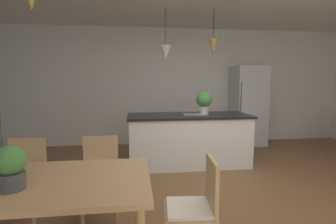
# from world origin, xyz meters

# --- Properties ---
(ground_plane) EXTENTS (10.00, 8.40, 0.04)m
(ground_plane) POSITION_xyz_m (0.00, 0.00, -0.02)
(ground_plane) COLOR brown
(wall_back_kitchen) EXTENTS (10.00, 0.12, 2.70)m
(wall_back_kitchen) POSITION_xyz_m (0.00, 3.26, 1.35)
(wall_back_kitchen) COLOR white
(wall_back_kitchen) RESTS_ON ground_plane
(dining_table) EXTENTS (1.76, 0.94, 0.75)m
(dining_table) POSITION_xyz_m (-1.87, -0.93, 0.68)
(dining_table) COLOR tan
(dining_table) RESTS_ON ground_plane
(chair_far_left) EXTENTS (0.41, 0.41, 0.87)m
(chair_far_left) POSITION_xyz_m (-2.27, -0.08, 0.47)
(chair_far_left) COLOR tan
(chair_far_left) RESTS_ON ground_plane
(chair_kitchen_end) EXTENTS (0.43, 0.43, 0.87)m
(chair_kitchen_end) POSITION_xyz_m (-0.62, -0.93, 0.47)
(chair_kitchen_end) COLOR tan
(chair_kitchen_end) RESTS_ON ground_plane
(chair_far_right) EXTENTS (0.42, 0.42, 0.87)m
(chair_far_right) POSITION_xyz_m (-1.48, -0.08, 0.47)
(chair_far_right) COLOR tan
(chair_far_right) RESTS_ON ground_plane
(kitchen_island) EXTENTS (2.13, 0.84, 0.91)m
(kitchen_island) POSITION_xyz_m (-0.16, 1.54, 0.46)
(kitchen_island) COLOR white
(kitchen_island) RESTS_ON ground_plane
(refrigerator) EXTENTS (0.72, 0.67, 1.83)m
(refrigerator) POSITION_xyz_m (1.54, 2.86, 0.91)
(refrigerator) COLOR silver
(refrigerator) RESTS_ON ground_plane
(pendant_over_island_main) EXTENTS (0.20, 0.20, 0.87)m
(pendant_over_island_main) POSITION_xyz_m (-0.57, 1.54, 1.95)
(pendant_over_island_main) COLOR black
(pendant_over_island_aux) EXTENTS (0.17, 0.17, 0.75)m
(pendant_over_island_aux) POSITION_xyz_m (0.26, 1.54, 2.08)
(pendant_over_island_aux) COLOR black
(potted_plant_on_island) EXTENTS (0.28, 0.28, 0.40)m
(potted_plant_on_island) POSITION_xyz_m (0.11, 1.54, 1.13)
(potted_plant_on_island) COLOR beige
(potted_plant_on_island) RESTS_ON kitchen_island
(potted_plant_on_table) EXTENTS (0.20, 0.20, 0.30)m
(potted_plant_on_table) POSITION_xyz_m (-1.93, -1.06, 0.91)
(potted_plant_on_table) COLOR #4C4C51
(potted_plant_on_table) RESTS_ON dining_table
(vase_on_dining_table) EXTENTS (0.10, 0.10, 0.19)m
(vase_on_dining_table) POSITION_xyz_m (-2.08, -0.85, 0.84)
(vase_on_dining_table) COLOR slate
(vase_on_dining_table) RESTS_ON dining_table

